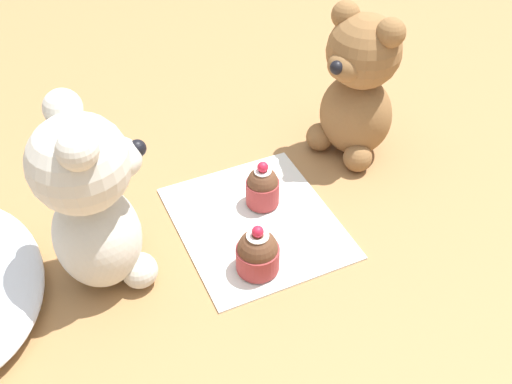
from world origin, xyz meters
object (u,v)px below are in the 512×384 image
teddy_bear_tan (358,87)px  cupcake_near_cream_bear (258,253)px  cupcake_near_tan_bear (263,187)px  teddy_bear_cream (91,200)px

teddy_bear_tan → cupcake_near_cream_bear: (-0.16, 0.23, -0.08)m
cupcake_near_tan_bear → teddy_bear_tan: bearing=-72.0°
cupcake_near_cream_bear → cupcake_near_tan_bear: bearing=-28.0°
teddy_bear_cream → teddy_bear_tan: (0.08, -0.40, -0.01)m
cupcake_near_cream_bear → teddy_bear_tan: bearing=-55.1°
teddy_bear_cream → cupcake_near_cream_bear: size_ratio=3.40×
teddy_bear_cream → cupcake_near_cream_bear: teddy_bear_cream is taller
teddy_bear_cream → cupcake_near_cream_bear: bearing=-114.1°
teddy_bear_cream → teddy_bear_tan: size_ratio=1.05×
teddy_bear_cream → cupcake_near_tan_bear: size_ratio=3.42×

